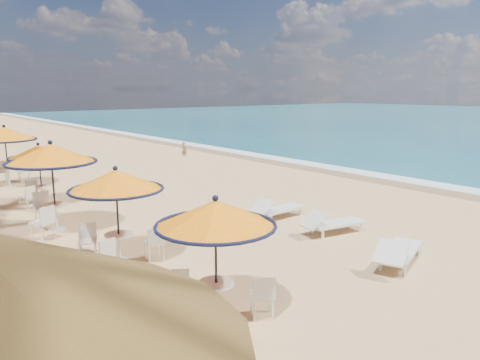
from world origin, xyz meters
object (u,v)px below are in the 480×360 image
(lounger_near, at_px, (398,251))
(station_2, at_px, (50,162))
(station_4, at_px, (5,139))
(station_1, at_px, (116,192))
(lounger_mid, at_px, (331,223))
(lounger_far, at_px, (276,208))
(station_0, at_px, (216,225))
(station_3, at_px, (38,159))

(lounger_near, bearing_deg, station_2, 104.56)
(station_4, height_order, lounger_near, station_4)
(station_1, distance_m, lounger_mid, 5.96)
(lounger_mid, xyz_separation_m, lounger_far, (-0.12, 2.11, -0.00))
(station_4, relative_size, lounger_far, 1.31)
(lounger_near, relative_size, lounger_mid, 1.08)
(lounger_mid, bearing_deg, station_0, -149.66)
(lounger_far, bearing_deg, station_0, -145.30)
(station_3, bearing_deg, lounger_mid, -59.10)
(station_2, xyz_separation_m, station_4, (0.55, 7.59, -0.02))
(station_0, height_order, station_2, station_2)
(station_1, height_order, station_2, station_2)
(station_0, bearing_deg, lounger_far, 37.58)
(station_0, distance_m, lounger_far, 6.74)
(station_3, xyz_separation_m, lounger_near, (4.59, -11.34, -1.24))
(station_2, xyz_separation_m, lounger_mid, (5.91, -5.21, -1.66))
(lounger_near, bearing_deg, lounger_mid, 55.73)
(station_0, height_order, station_3, station_0)
(station_0, relative_size, station_3, 1.02)
(station_3, bearing_deg, station_4, 91.36)
(station_0, distance_m, lounger_near, 4.91)
(lounger_near, height_order, lounger_mid, lounger_near)
(station_1, bearing_deg, lounger_mid, -17.38)
(station_3, height_order, lounger_mid, station_3)
(station_1, bearing_deg, station_4, 89.04)
(station_4, bearing_deg, station_0, -89.99)
(lounger_mid, height_order, lounger_far, lounger_mid)
(station_1, xyz_separation_m, station_2, (-0.37, 3.48, 0.32))
(station_0, relative_size, lounger_near, 1.02)
(station_0, bearing_deg, station_3, 89.51)
(station_1, distance_m, station_3, 7.06)
(station_4, bearing_deg, station_1, -90.96)
(station_0, relative_size, lounger_far, 1.13)
(station_2, distance_m, station_4, 7.61)
(lounger_near, relative_size, lounger_far, 1.11)
(station_4, bearing_deg, lounger_mid, -67.29)
(station_0, xyz_separation_m, lounger_near, (4.68, -0.63, -1.35))
(station_1, distance_m, station_4, 11.07)
(station_0, xyz_separation_m, lounger_far, (5.23, 4.02, -1.37))
(station_2, distance_m, lounger_far, 6.77)
(station_2, relative_size, station_3, 1.20)
(station_1, xyz_separation_m, lounger_near, (4.87, -4.28, -1.32))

